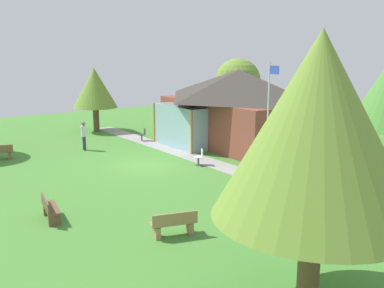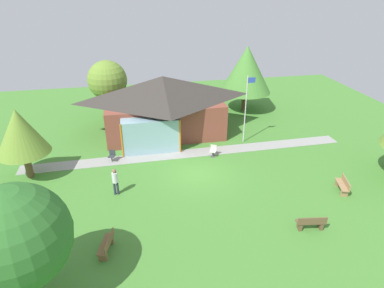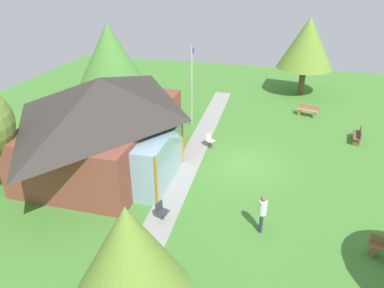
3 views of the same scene
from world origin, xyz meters
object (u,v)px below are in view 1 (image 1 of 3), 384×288
object	(u,v)px
bench_front_right	(50,209)
visitor_strolling_lawn	(84,134)
flagpole	(268,113)
tree_far_east	(317,127)
patio_chair_lawn_spare	(200,158)
tree_west_hedge	(95,88)
patio_chair_west	(143,135)
bench_lawn_far_right	(174,224)
pavilion	(236,106)
tree_behind_pavilion_left	(238,82)

from	to	relation	value
bench_front_right	visitor_strolling_lawn	bearing A→B (deg)	160.68
flagpole	bench_front_right	bearing A→B (deg)	-90.16
flagpole	tree_far_east	distance (m)	11.50
patio_chair_lawn_spare	tree_west_hedge	bearing A→B (deg)	30.16
flagpole	bench_front_right	xyz separation A→B (m)	(-0.03, -10.62, -2.56)
tree_west_hedge	tree_far_east	bearing A→B (deg)	-11.81
patio_chair_west	tree_west_hedge	distance (m)	6.03
bench_lawn_far_right	bench_front_right	size ratio (longest dim) A/B	1.01
pavilion	tree_west_hedge	world-z (taller)	pavilion
pavilion	patio_chair_lawn_spare	distance (m)	6.25
pavilion	bench_lawn_far_right	size ratio (longest dim) A/B	6.61
flagpole	tree_west_hedge	bearing A→B (deg)	-171.44
tree_behind_pavilion_left	flagpole	bearing A→B (deg)	-34.55
tree_far_east	tree_west_hedge	bearing A→B (deg)	168.19
bench_lawn_far_right	visitor_strolling_lawn	size ratio (longest dim) A/B	0.90
visitor_strolling_lawn	tree_far_east	xyz separation A→B (m)	(18.61, -1.91, 3.25)
patio_chair_west	tree_behind_pavilion_left	distance (m)	9.06
pavilion	flagpole	distance (m)	6.82
tree_far_east	tree_west_hedge	world-z (taller)	tree_far_east
tree_far_east	patio_chair_west	bearing A→B (deg)	162.16
bench_lawn_far_right	visitor_strolling_lawn	bearing A→B (deg)	96.89
pavilion	tree_far_east	size ratio (longest dim) A/B	1.63
bench_front_right	patio_chair_west	distance (m)	13.81
tree_west_hedge	bench_front_right	bearing A→B (deg)	-28.25
bench_front_right	patio_chair_lawn_spare	xyz separation A→B (m)	(-2.97, 8.73, 0.01)
bench_lawn_far_right	tree_west_hedge	distance (m)	20.06
bench_front_right	tree_behind_pavilion_left	xyz separation A→B (m)	(-10.42, 17.81, 3.19)
patio_chair_lawn_spare	patio_chair_west	bearing A→B (deg)	23.40
flagpole	patio_chair_west	size ratio (longest dim) A/B	6.23
bench_front_right	tree_west_hedge	xyz separation A→B (m)	(-15.43, 8.29, 2.81)
pavilion	tree_behind_pavilion_left	world-z (taller)	tree_behind_pavilion_left
bench_lawn_far_right	patio_chair_west	world-z (taller)	patio_chair_west
pavilion	tree_behind_pavilion_left	distance (m)	6.09
patio_chair_lawn_spare	tree_far_east	distance (m)	13.50
patio_chair_west	tree_far_east	size ratio (longest dim) A/B	0.14
visitor_strolling_lawn	tree_far_east	distance (m)	18.99
patio_chair_lawn_spare	tree_far_east	world-z (taller)	tree_far_east
pavilion	tree_far_east	distance (m)	18.22
bench_front_right	patio_chair_lawn_spare	distance (m)	9.22
bench_lawn_far_right	patio_chair_lawn_spare	world-z (taller)	patio_chair_lawn_spare
tree_behind_pavilion_left	tree_west_hedge	world-z (taller)	tree_behind_pavilion_left
pavilion	tree_behind_pavilion_left	size ratio (longest dim) A/B	1.93
tree_far_east	patio_chair_lawn_spare	bearing A→B (deg)	154.87
bench_lawn_far_right	visitor_strolling_lawn	xyz separation A→B (m)	(-13.53, 2.31, 0.62)
bench_lawn_far_right	pavilion	bearing A→B (deg)	57.89
patio_chair_west	visitor_strolling_lawn	bearing A→B (deg)	113.99
patio_chair_lawn_spare	tree_west_hedge	xyz separation A→B (m)	(-12.47, -0.44, 2.80)
flagpole	tree_west_hedge	xyz separation A→B (m)	(-15.46, -2.33, 0.25)
patio_chair_lawn_spare	visitor_strolling_lawn	xyz separation A→B (m)	(-6.90, -3.58, 0.61)
bench_front_right	patio_chair_lawn_spare	size ratio (longest dim) A/B	1.80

